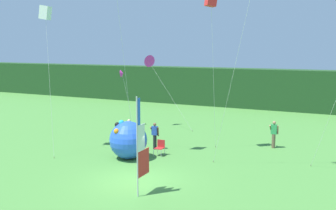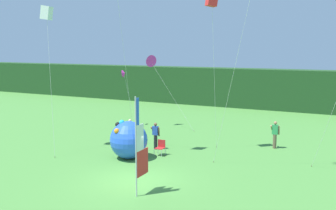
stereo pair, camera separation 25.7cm
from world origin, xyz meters
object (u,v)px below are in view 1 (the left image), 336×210
object	(u,v)px
inflatable_balloon	(128,140)
kite_white_box_6	(45,13)
banner_flag	(141,148)
kite_magenta_delta_4	(148,61)
person_mid_field	(129,132)
person_far_left	(274,134)
folding_chair	(160,147)
kite_magenta_delta_2	(122,74)
person_near_banner	(155,135)

from	to	relation	value
inflatable_balloon	kite_white_box_6	size ratio (longest dim) A/B	0.25
banner_flag	kite_magenta_delta_4	xyz separation A→B (m)	(-6.50, 12.74, 3.14)
kite_magenta_delta_4	inflatable_balloon	bearing A→B (deg)	-69.05
person_mid_field	banner_flag	bearing A→B (deg)	-55.28
banner_flag	person_far_left	size ratio (longest dim) A/B	2.50
inflatable_balloon	folding_chair	size ratio (longest dim) A/B	2.46
banner_flag	kite_magenta_delta_4	size ratio (longest dim) A/B	0.75
person_mid_field	person_far_left	world-z (taller)	person_mid_field
person_far_left	kite_white_box_6	size ratio (longest dim) A/B	0.20
banner_flag	folding_chair	xyz separation A→B (m)	(-1.99, 5.75, -1.53)
folding_chair	kite_magenta_delta_2	xyz separation A→B (m)	(-6.44, 6.22, 3.65)
folding_chair	kite_magenta_delta_2	size ratio (longest dim) A/B	0.20
inflatable_balloon	kite_magenta_delta_4	size ratio (longest dim) A/B	0.39
kite_magenta_delta_2	kite_magenta_delta_4	bearing A→B (deg)	21.75
person_near_banner	kite_magenta_delta_4	world-z (taller)	kite_magenta_delta_4
person_mid_field	inflatable_balloon	distance (m)	2.92
banner_flag	person_mid_field	distance (m)	8.44
folding_chair	kite_magenta_delta_4	world-z (taller)	kite_magenta_delta_4
person_near_banner	kite_white_box_6	bearing A→B (deg)	-154.02
inflatable_balloon	folding_chair	world-z (taller)	inflatable_balloon
kite_magenta_delta_4	banner_flag	bearing A→B (deg)	-62.96
banner_flag	person_far_left	xyz separation A→B (m)	(3.66, 10.26, -1.13)
person_near_banner	kite_magenta_delta_2	size ratio (longest dim) A/B	0.37
inflatable_balloon	kite_white_box_6	bearing A→B (deg)	-176.32
banner_flag	kite_white_box_6	xyz separation A→B (m)	(-8.61, 4.02, 6.16)
person_near_banner	person_mid_field	xyz separation A→B (m)	(-1.88, 0.07, 0.03)
person_mid_field	person_far_left	distance (m)	9.08
person_near_banner	person_mid_field	distance (m)	1.88
kite_magenta_delta_2	kite_white_box_6	distance (m)	8.92
folding_chair	kite_magenta_delta_4	bearing A→B (deg)	122.81
kite_magenta_delta_2	kite_white_box_6	xyz separation A→B (m)	(-0.18, -7.95, 4.03)
inflatable_balloon	person_far_left	bearing A→B (deg)	40.32
kite_magenta_delta_4	person_far_left	bearing A→B (deg)	-13.69
kite_magenta_delta_2	kite_magenta_delta_4	distance (m)	2.31
person_far_left	kite_white_box_6	bearing A→B (deg)	-153.03
banner_flag	kite_white_box_6	distance (m)	11.33
person_mid_field	kite_white_box_6	bearing A→B (deg)	-143.40
person_near_banner	kite_magenta_delta_2	bearing A→B (deg)	137.06
person_far_left	kite_magenta_delta_2	world-z (taller)	kite_magenta_delta_2
kite_magenta_delta_2	person_far_left	bearing A→B (deg)	-8.03
banner_flag	person_near_banner	size ratio (longest dim) A/B	2.57
kite_white_box_6	person_mid_field	bearing A→B (deg)	36.60
person_far_left	kite_magenta_delta_2	distance (m)	12.63
inflatable_balloon	person_near_banner	bearing A→B (deg)	80.55
person_near_banner	kite_white_box_6	xyz separation A→B (m)	(-5.73, -2.79, 7.32)
banner_flag	person_mid_field	xyz separation A→B (m)	(-4.76, 6.88, -1.13)
person_mid_field	person_near_banner	bearing A→B (deg)	-2.04
person_mid_field	kite_magenta_delta_2	size ratio (longest dim) A/B	0.38
person_mid_field	kite_white_box_6	xyz separation A→B (m)	(-3.85, -2.86, 7.29)
person_far_left	inflatable_balloon	bearing A→B (deg)	-139.68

